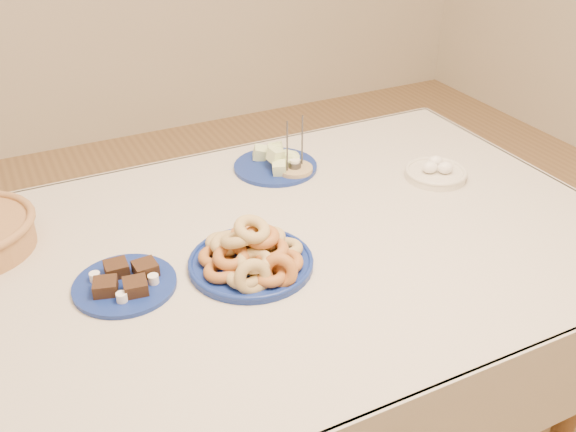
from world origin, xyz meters
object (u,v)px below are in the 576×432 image
object	(u,v)px
melon_plate	(278,162)
candle_holder	(295,169)
egg_bowl	(436,172)
donut_platter	(252,256)
brownie_plate	(125,282)
dining_table	(279,277)

from	to	relation	value
melon_plate	candle_holder	bearing A→B (deg)	-63.85
melon_plate	egg_bowl	distance (m)	0.46
donut_platter	brownie_plate	size ratio (longest dim) A/B	1.21
dining_table	brownie_plate	size ratio (longest dim) A/B	6.03
candle_holder	donut_platter	bearing A→B (deg)	-128.86
dining_table	brownie_plate	bearing A→B (deg)	-178.15
melon_plate	brownie_plate	world-z (taller)	melon_plate
dining_table	egg_bowl	world-z (taller)	egg_bowl
donut_platter	brownie_plate	world-z (taller)	donut_platter
brownie_plate	candle_holder	size ratio (longest dim) A/B	1.63
dining_table	brownie_plate	world-z (taller)	brownie_plate
candle_holder	melon_plate	bearing A→B (deg)	116.15
donut_platter	melon_plate	distance (m)	0.50
dining_table	melon_plate	size ratio (longest dim) A/B	6.75
melon_plate	dining_table	bearing A→B (deg)	-115.31
melon_plate	candle_holder	size ratio (longest dim) A/B	1.46
brownie_plate	egg_bowl	bearing A→B (deg)	6.91
donut_platter	candle_holder	size ratio (longest dim) A/B	1.97
melon_plate	egg_bowl	bearing A→B (deg)	-34.00
melon_plate	candle_holder	xyz separation A→B (m)	(0.03, -0.06, -0.00)
donut_platter	egg_bowl	size ratio (longest dim) A/B	1.55
brownie_plate	egg_bowl	world-z (taller)	egg_bowl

